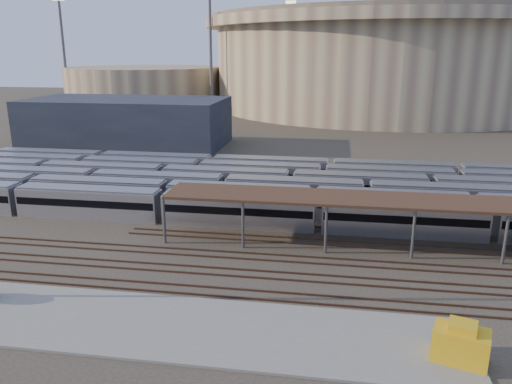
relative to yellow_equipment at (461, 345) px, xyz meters
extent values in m
plane|color=#383026|center=(-18.50, 16.08, -1.30)|extent=(420.00, 420.00, 0.00)
cube|color=gray|center=(-23.50, 1.08, -1.20)|extent=(50.00, 9.00, 0.20)
cube|color=silver|center=(-10.35, 24.08, 0.50)|extent=(112.00, 2.90, 3.60)
cube|color=silver|center=(-11.18, 28.28, 0.50)|extent=(112.00, 2.90, 3.60)
cube|color=silver|center=(-23.38, 32.48, 0.50)|extent=(112.00, 2.90, 3.60)
cube|color=silver|center=(-14.72, 36.68, 0.50)|extent=(112.00, 2.90, 3.60)
cube|color=silver|center=(-10.40, 40.88, 0.50)|extent=(112.00, 2.90, 3.60)
cube|color=silver|center=(-28.18, 45.08, 0.50)|extent=(112.00, 2.90, 3.60)
cylinder|color=#535257|center=(-26.50, 17.38, 1.20)|extent=(0.30, 0.30, 5.00)
cylinder|color=#535257|center=(-26.50, 22.78, 1.20)|extent=(0.30, 0.30, 5.00)
cylinder|color=#535257|center=(-17.93, 17.38, 1.20)|extent=(0.30, 0.30, 5.00)
cylinder|color=#535257|center=(-17.93, 22.78, 1.20)|extent=(0.30, 0.30, 5.00)
cylinder|color=#535257|center=(-9.36, 17.38, 1.20)|extent=(0.30, 0.30, 5.00)
cylinder|color=#535257|center=(-9.36, 22.78, 1.20)|extent=(0.30, 0.30, 5.00)
cylinder|color=#535257|center=(-0.79, 17.38, 1.20)|extent=(0.30, 0.30, 5.00)
cylinder|color=#535257|center=(-0.79, 22.78, 1.20)|extent=(0.30, 0.30, 5.00)
cylinder|color=#535257|center=(7.79, 17.38, 1.20)|extent=(0.30, 0.30, 5.00)
cylinder|color=#535257|center=(7.79, 22.78, 1.20)|extent=(0.30, 0.30, 5.00)
cube|color=#3A2218|center=(3.50, 20.08, 3.85)|extent=(60.00, 6.00, 0.30)
cube|color=#4C3323|center=(-18.50, 14.33, -1.21)|extent=(170.00, 0.12, 0.18)
cube|color=#4C3323|center=(-18.50, 15.83, -1.21)|extent=(170.00, 0.12, 0.18)
cube|color=#4C3323|center=(-18.50, 10.33, -1.21)|extent=(170.00, 0.12, 0.18)
cube|color=#4C3323|center=(-18.50, 11.83, -1.21)|extent=(170.00, 0.12, 0.18)
cube|color=#4C3323|center=(-18.50, 6.33, -1.21)|extent=(170.00, 0.12, 0.18)
cube|color=#4C3323|center=(-18.50, 7.83, -1.21)|extent=(170.00, 0.12, 0.18)
cylinder|color=tan|center=(6.50, 156.08, 12.70)|extent=(116.00, 116.00, 28.00)
cylinder|color=tan|center=(6.50, 156.08, 28.20)|extent=(124.00, 124.00, 3.00)
cylinder|color=#695B4A|center=(6.50, 156.08, 30.45)|extent=(120.00, 120.00, 1.50)
cylinder|color=tan|center=(-78.50, 146.08, 5.70)|extent=(56.00, 56.00, 14.00)
cube|color=#1E232D|center=(-53.50, 71.08, 3.70)|extent=(42.00, 20.00, 10.00)
cylinder|color=#535257|center=(-48.50, 126.08, 16.70)|extent=(1.00, 1.00, 36.00)
cylinder|color=#535257|center=(-103.50, 136.08, 16.70)|extent=(1.00, 1.00, 36.00)
cylinder|color=#535257|center=(-28.50, 176.08, 16.70)|extent=(1.00, 1.00, 36.00)
cube|color=#FFF2CC|center=(-28.50, 176.08, 35.90)|extent=(4.00, 0.60, 2.40)
cube|color=gold|center=(0.00, 0.00, 0.00)|extent=(4.03, 3.16, 2.21)
camera|label=1|loc=(-8.75, -30.71, 18.85)|focal=35.00mm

